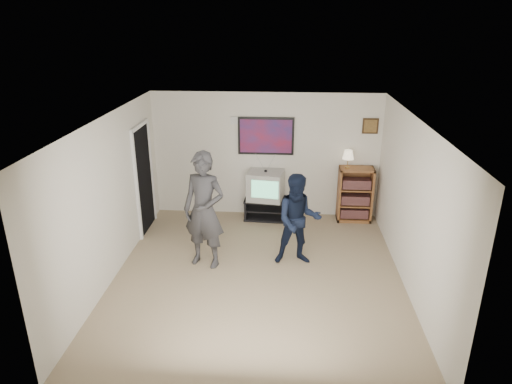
# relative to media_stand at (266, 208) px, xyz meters

# --- Properties ---
(room_shell) EXTENTS (4.51, 5.00, 2.51)m
(room_shell) POSITION_rel_media_stand_xyz_m (-0.03, -1.88, 1.04)
(room_shell) COLOR #7F6751
(room_shell) RESTS_ON ground
(media_stand) EXTENTS (0.88, 0.52, 0.43)m
(media_stand) POSITION_rel_media_stand_xyz_m (0.00, 0.00, 0.00)
(media_stand) COLOR black
(media_stand) RESTS_ON room_shell
(crt_television) EXTENTS (0.75, 0.66, 0.57)m
(crt_television) POSITION_rel_media_stand_xyz_m (-0.01, 0.00, 0.50)
(crt_television) COLOR #A3A49F
(crt_television) RESTS_ON media_stand
(bookshelf) EXTENTS (0.67, 0.38, 1.10)m
(bookshelf) POSITION_rel_media_stand_xyz_m (1.76, 0.05, 0.33)
(bookshelf) COLOR brown
(bookshelf) RESTS_ON room_shell
(table_lamp) EXTENTS (0.22, 0.22, 0.35)m
(table_lamp) POSITION_rel_media_stand_xyz_m (1.57, 0.05, 1.06)
(table_lamp) COLOR #F7E4BB
(table_lamp) RESTS_ON bookshelf
(person_tall) EXTENTS (0.80, 0.64, 1.92)m
(person_tall) POSITION_rel_media_stand_xyz_m (-0.90, -1.89, 0.75)
(person_tall) COLOR #2E2D30
(person_tall) RESTS_ON room_shell
(person_short) EXTENTS (0.80, 0.65, 1.54)m
(person_short) POSITION_rel_media_stand_xyz_m (0.60, -1.74, 0.56)
(person_short) COLOR black
(person_short) RESTS_ON room_shell
(controller_left) EXTENTS (0.07, 0.12, 0.03)m
(controller_left) POSITION_rel_media_stand_xyz_m (-0.91, -1.65, 0.94)
(controller_left) COLOR white
(controller_left) RESTS_ON person_tall
(controller_right) EXTENTS (0.06, 0.11, 0.03)m
(controller_right) POSITION_rel_media_stand_xyz_m (0.59, -1.54, 0.90)
(controller_right) COLOR white
(controller_right) RESTS_ON person_short
(poster) EXTENTS (1.10, 0.03, 0.75)m
(poster) POSITION_rel_media_stand_xyz_m (-0.03, 0.25, 1.44)
(poster) COLOR black
(poster) RESTS_ON room_shell
(air_vent) EXTENTS (0.28, 0.02, 0.14)m
(air_vent) POSITION_rel_media_stand_xyz_m (-0.58, 0.25, 1.74)
(air_vent) COLOR white
(air_vent) RESTS_ON room_shell
(small_picture) EXTENTS (0.30, 0.03, 0.30)m
(small_picture) POSITION_rel_media_stand_xyz_m (1.97, 0.25, 1.67)
(small_picture) COLOR black
(small_picture) RESTS_ON room_shell
(doorway) EXTENTS (0.03, 0.85, 2.00)m
(doorway) POSITION_rel_media_stand_xyz_m (-2.26, -0.63, 0.79)
(doorway) COLOR black
(doorway) RESTS_ON room_shell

